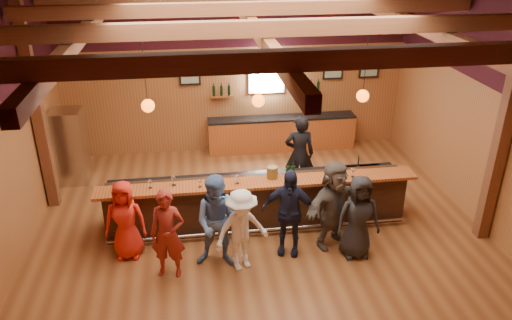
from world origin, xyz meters
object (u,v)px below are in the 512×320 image
at_px(back_bar_cabinet, 282,133).
at_px(customer_white, 242,230).
at_px(customer_dark, 358,217).
at_px(bartender, 299,154).
at_px(ice_bucket, 272,172).
at_px(customer_orange, 125,220).
at_px(bar_counter, 258,199).
at_px(customer_brown, 334,204).
at_px(customer_redvest, 168,234).
at_px(customer_denim, 219,222).
at_px(bottle_a, 288,172).
at_px(stainless_fridge, 70,146).
at_px(customer_navy, 289,212).

xyz_separation_m(back_bar_cabinet, customer_white, (-1.69, -5.06, 0.31)).
bearing_deg(customer_dark, bartender, 102.03).
bearing_deg(ice_bucket, customer_orange, -167.46).
bearing_deg(customer_dark, bar_counter, 140.38).
distance_m(back_bar_cabinet, customer_brown, 4.58).
xyz_separation_m(customer_redvest, customer_denim, (0.89, 0.16, 0.06)).
xyz_separation_m(bartender, bottle_a, (-0.57, -1.45, 0.32)).
relative_size(customer_denim, bartender, 0.96).
bearing_deg(stainless_fridge, customer_redvest, -59.39).
relative_size(customer_orange, ice_bucket, 6.45).
bearing_deg(bar_counter, customer_orange, -162.12).
relative_size(customer_orange, customer_white, 0.98).
relative_size(customer_redvest, customer_denim, 0.93).
bearing_deg(back_bar_cabinet, stainless_fridge, -168.07).
bearing_deg(bartender, ice_bucket, 64.75).
relative_size(bar_counter, customer_navy, 3.65).
bearing_deg(customer_brown, customer_white, 166.45).
relative_size(customer_denim, customer_brown, 1.02).
bearing_deg(back_bar_cabinet, customer_brown, -88.55).
bearing_deg(customer_brown, customer_denim, 159.84).
bearing_deg(customer_denim, back_bar_cabinet, 80.43).
distance_m(stainless_fridge, customer_brown, 6.42).
height_order(bar_counter, back_bar_cabinet, bar_counter).
xyz_separation_m(bar_counter, stainless_fridge, (-4.12, 2.45, 0.38)).
height_order(customer_white, bartender, bartender).
xyz_separation_m(customer_orange, bottle_a, (3.12, 0.58, 0.47)).
height_order(back_bar_cabinet, stainless_fridge, stainless_fridge).
relative_size(customer_brown, bartender, 0.95).
bearing_deg(stainless_fridge, customer_brown, -32.46).
relative_size(stainless_fridge, customer_orange, 1.17).
distance_m(bar_counter, customer_navy, 1.25).
xyz_separation_m(customer_navy, customer_dark, (1.24, -0.27, -0.05)).
distance_m(customer_white, bartender, 3.15).
bearing_deg(bartender, customer_denim, 57.95).
bearing_deg(back_bar_cabinet, customer_denim, -113.00).
bearing_deg(bottle_a, bartender, 68.49).
bearing_deg(bottle_a, stainless_fridge, 150.02).
relative_size(customer_denim, bottle_a, 5.22).
distance_m(bar_counter, bottle_a, 0.94).
bearing_deg(customer_dark, stainless_fridge, 147.10).
relative_size(stainless_fridge, customer_dark, 1.10).
relative_size(customer_orange, bottle_a, 4.53).
relative_size(customer_redvest, bottle_a, 4.88).
xyz_separation_m(back_bar_cabinet, customer_denim, (-2.08, -4.90, 0.41)).
distance_m(customer_white, customer_dark, 2.15).
bearing_deg(customer_denim, customer_brown, 22.05).
distance_m(customer_orange, customer_white, 2.16).
height_order(back_bar_cabinet, customer_brown, customer_brown).
height_order(bar_counter, customer_navy, customer_navy).
bearing_deg(ice_bucket, bottle_a, -8.93).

